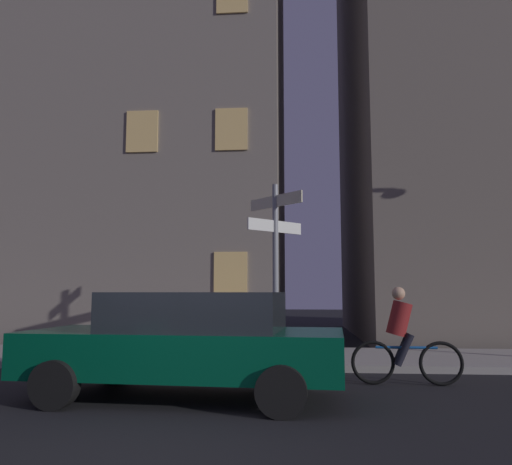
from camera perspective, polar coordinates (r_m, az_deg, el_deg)
ground_plane at (r=5.37m, az=-13.57°, el=-22.97°), size 80.00×80.00×0.00m
sidewalk_kerb at (r=11.80m, az=-3.09°, el=-13.70°), size 40.00×3.14×0.14m
signpost at (r=10.42m, az=2.18°, el=-2.44°), size 1.11×1.11×3.59m
car_far_oncoming at (r=7.65m, az=-7.52°, el=-11.90°), size 4.72×2.33×1.52m
cyclist at (r=9.01m, az=16.04°, el=-11.33°), size 1.82×0.33×1.61m
building_left_block at (r=20.67m, az=-15.89°, el=16.53°), size 12.71×8.07×19.13m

